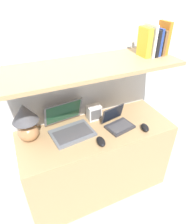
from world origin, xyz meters
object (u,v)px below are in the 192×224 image
object	(u,v)px
router_box	(94,112)
book_black	(153,42)
book_orange	(164,38)
laptop_small	(118,123)
book_brown	(160,42)
book_white	(149,40)
book_yellow	(145,42)
table_lamp	(26,121)
laptop_large	(69,126)
computer_mouse	(101,141)
book_blue	(156,41)
second_mouse	(145,127)

from	to	relation	value
router_box	book_black	size ratio (longest dim) A/B	0.68
book_orange	book_black	xyz separation A→B (m)	(-0.10, 0.00, -0.02)
laptop_small	book_brown	size ratio (longest dim) A/B	1.35
book_white	book_yellow	distance (m)	0.04
table_lamp	router_box	size ratio (longest dim) A/B	2.38
book_orange	router_box	bearing A→B (deg)	170.59
laptop_large	book_yellow	size ratio (longest dim) A/B	1.69
computer_mouse	book_brown	bearing A→B (deg)	20.62
table_lamp	book_blue	distance (m)	1.16
book_orange	book_white	bearing A→B (deg)	180.00
table_lamp	laptop_large	distance (m)	0.34
table_lamp	book_blue	bearing A→B (deg)	-2.51
laptop_small	router_box	world-z (taller)	laptop_small
laptop_small	book_blue	distance (m)	0.71
book_black	book_orange	bearing A→B (deg)	-0.00
book_blue	laptop_large	bearing A→B (deg)	178.94
laptop_small	router_box	xyz separation A→B (m)	(-0.14, 0.18, 0.03)
book_yellow	book_black	bearing A→B (deg)	0.00
laptop_small	book_blue	xyz separation A→B (m)	(0.35, 0.09, 0.61)
laptop_small	book_black	world-z (taller)	book_black
laptop_large	second_mouse	size ratio (longest dim) A/B	3.12
book_blue	book_black	world-z (taller)	book_blue
book_black	book_white	size ratio (longest dim) A/B	0.84
laptop_large	book_blue	size ratio (longest dim) A/B	1.80
table_lamp	book_orange	world-z (taller)	book_orange
second_mouse	book_brown	size ratio (longest dim) A/B	0.62
table_lamp	book_white	xyz separation A→B (m)	(0.99, -0.05, 0.48)
table_lamp	book_orange	size ratio (longest dim) A/B	1.31
book_orange	book_black	world-z (taller)	book_orange
table_lamp	computer_mouse	xyz separation A→B (m)	(0.48, -0.27, -0.16)
book_brown	book_yellow	size ratio (longest dim) A/B	0.87
router_box	book_yellow	bearing A→B (deg)	-13.65
laptop_small	book_black	bearing A→B (deg)	16.02
router_box	book_blue	bearing A→B (deg)	-10.64
book_brown	book_black	distance (m)	0.07
computer_mouse	book_orange	distance (m)	0.94
computer_mouse	book_white	xyz separation A→B (m)	(0.50, 0.23, 0.64)
book_orange	book_yellow	xyz separation A→B (m)	(-0.18, 0.00, -0.01)
second_mouse	book_orange	xyz separation A→B (m)	(0.23, 0.22, 0.65)
book_yellow	table_lamp	bearing A→B (deg)	177.20
table_lamp	book_yellow	xyz separation A→B (m)	(0.95, -0.05, 0.47)
table_lamp	book_white	world-z (taller)	book_white
book_blue	second_mouse	bearing A→B (deg)	-126.54
book_yellow	book_orange	bearing A→B (deg)	0.00
book_brown	book_black	world-z (taller)	book_black
router_box	book_brown	size ratio (longest dim) A/B	0.71
book_brown	book_yellow	bearing A→B (deg)	180.00
computer_mouse	table_lamp	bearing A→B (deg)	150.43
book_orange	book_yellow	world-z (taller)	book_orange
book_black	computer_mouse	bearing A→B (deg)	-157.01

